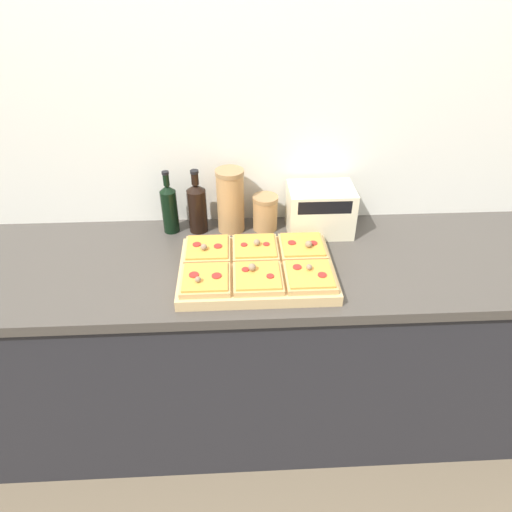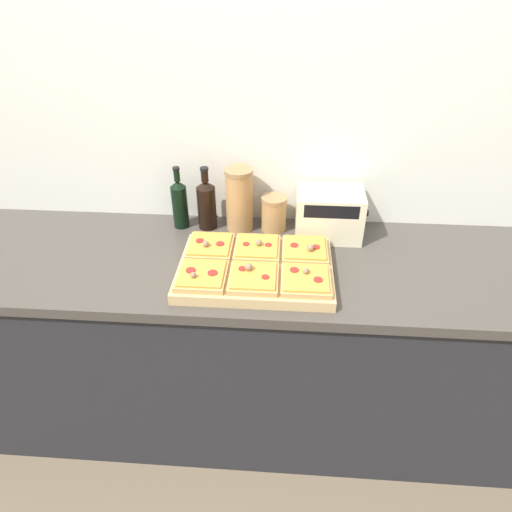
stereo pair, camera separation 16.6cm
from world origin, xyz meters
The scene contains 15 objects.
ground_plane centered at (0.00, 0.00, 0.00)m, with size 12.00×12.00×0.00m, color brown.
wall_back centered at (0.00, 0.67, 1.25)m, with size 6.00×0.06×2.50m.
kitchen_counter centered at (0.00, 0.32, 0.45)m, with size 2.63×0.67×0.90m.
cutting_board centered at (-0.01, 0.23, 0.92)m, with size 0.55×0.39×0.04m, color tan.
pizza_slice_back_left centered at (-0.19, 0.32, 0.96)m, with size 0.17×0.18×0.05m.
pizza_slice_back_center centered at (-0.01, 0.32, 0.96)m, with size 0.17×0.18×0.05m.
pizza_slice_back_right centered at (0.17, 0.32, 0.96)m, with size 0.17×0.18×0.05m.
pizza_slice_front_left centered at (-0.19, 0.14, 0.96)m, with size 0.17×0.18×0.05m.
pizza_slice_front_center centered at (-0.01, 0.14, 0.96)m, with size 0.17×0.18×0.05m.
pizza_slice_front_right centered at (0.17, 0.14, 0.96)m, with size 0.17×0.18×0.05m.
olive_oil_bottle centered at (-0.35, 0.55, 1.01)m, with size 0.07×0.07×0.27m.
wine_bottle centered at (-0.23, 0.55, 1.01)m, with size 0.08×0.08×0.27m.
grain_jar_tall centered at (-0.10, 0.55, 1.04)m, with size 0.12×0.12×0.27m.
grain_jar_short centered at (0.05, 0.55, 0.98)m, with size 0.11×0.11×0.15m.
toaster_oven centered at (0.27, 0.53, 1.00)m, with size 0.29×0.19×0.20m.
Camera 2 is at (0.09, -1.11, 1.90)m, focal length 32.00 mm.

